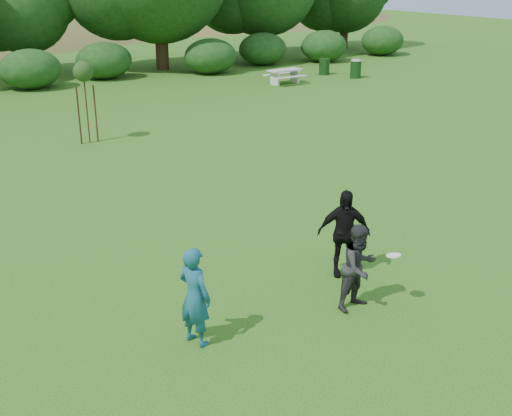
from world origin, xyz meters
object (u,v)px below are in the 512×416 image
Objects in this scene: player_grey at (359,267)px; player_black at (344,233)px; player_teal at (195,296)px; sapling at (83,74)px; trash_can_near at (324,67)px; picnic_table at (285,74)px; trash_can_lidded at (356,68)px.

player_grey is 0.90× the size of player_black.
player_teal is 0.60× the size of sapling.
player_grey is 0.57× the size of sapling.
trash_can_near is at bearing 23.05° from sapling.
trash_can_near is at bearing 82.50° from player_black.
sapling is 14.14m from picnic_table.
player_black is 1.72× the size of trash_can_lidded.
trash_can_near is 0.32× the size of sapling.
player_black is (0.66, 1.19, 0.09)m from player_grey.
player_black is at bearing 55.49° from player_grey.
trash_can_lidded is at bearing -8.58° from picnic_table.
trash_can_near is (19.51, 20.36, -0.41)m from player_teal.
player_grey is at bearing -128.16° from trash_can_near.
player_teal is 3.09m from player_grey.
trash_can_near is 0.50× the size of picnic_table.
player_teal is at bearing -133.77° from trash_can_near.
player_grey is 1.80× the size of trash_can_near.
player_teal reaches higher than player_grey.
picnic_table is (12.80, 19.75, -0.29)m from player_grey.
trash_can_near reaches higher than picnic_table.
sapling is at bearing 84.37° from player_grey.
trash_can_lidded reaches higher than trash_can_near.
sapling reaches higher than picnic_table.
player_teal is 28.21m from trash_can_near.
sapling reaches higher than player_grey.
player_teal is at bearing -137.54° from trash_can_lidded.
player_black is 1.00× the size of picnic_table.
player_grey is at bearing -118.93° from player_teal.
picnic_table is at bearing 51.56° from player_grey.
sapling is at bearing -30.50° from player_teal.
trash_can_near is 3.88m from picnic_table.
player_teal reaches higher than trash_can_near.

